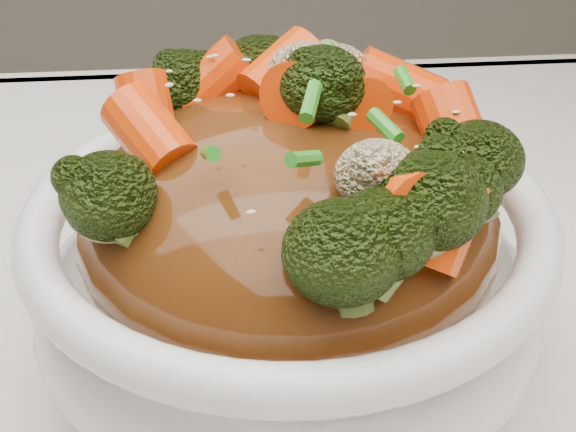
{
  "coord_description": "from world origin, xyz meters",
  "views": [
    {
      "loc": [
        -0.03,
        -0.24,
        1.01
      ],
      "look_at": [
        0.0,
        0.05,
        0.83
      ],
      "focal_mm": 50.0,
      "sensor_mm": 36.0,
      "label": 1
    }
  ],
  "objects": [
    {
      "name": "bowl",
      "position": [
        0.0,
        0.05,
        0.79
      ],
      "size": [
        0.29,
        0.29,
        0.09
      ],
      "primitive_type": null,
      "rotation": [
        0.0,
        0.0,
        0.37
      ],
      "color": "white",
      "rests_on": "tablecloth"
    },
    {
      "name": "sauce_base",
      "position": [
        0.0,
        0.05,
        0.82
      ],
      "size": [
        0.23,
        0.23,
        0.1
      ],
      "primitive_type": "ellipsoid",
      "rotation": [
        0.0,
        0.0,
        0.37
      ],
      "color": "#53290E",
      "rests_on": "bowl"
    },
    {
      "name": "carrots",
      "position": [
        0.0,
        0.05,
        0.89
      ],
      "size": [
        0.23,
        0.23,
        0.05
      ],
      "primitive_type": null,
      "rotation": [
        0.0,
        0.0,
        0.37
      ],
      "color": "#FC4808",
      "rests_on": "sauce_base"
    },
    {
      "name": "broccoli",
      "position": [
        0.0,
        0.05,
        0.89
      ],
      "size": [
        0.23,
        0.23,
        0.05
      ],
      "primitive_type": null,
      "rotation": [
        0.0,
        0.0,
        0.37
      ],
      "color": "black",
      "rests_on": "sauce_base"
    },
    {
      "name": "cauliflower",
      "position": [
        0.0,
        0.05,
        0.89
      ],
      "size": [
        0.23,
        0.23,
        0.04
      ],
      "primitive_type": null,
      "rotation": [
        0.0,
        0.0,
        0.37
      ],
      "color": "beige",
      "rests_on": "sauce_base"
    },
    {
      "name": "scallions",
      "position": [
        0.0,
        0.05,
        0.89
      ],
      "size": [
        0.17,
        0.17,
        0.02
      ],
      "primitive_type": null,
      "rotation": [
        0.0,
        0.0,
        0.37
      ],
      "color": "#2C8E20",
      "rests_on": "sauce_base"
    },
    {
      "name": "sesame_seeds",
      "position": [
        0.0,
        0.05,
        0.89
      ],
      "size": [
        0.21,
        0.21,
        0.01
      ],
      "primitive_type": null,
      "rotation": [
        0.0,
        0.0,
        0.37
      ],
      "color": "beige",
      "rests_on": "sauce_base"
    }
  ]
}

